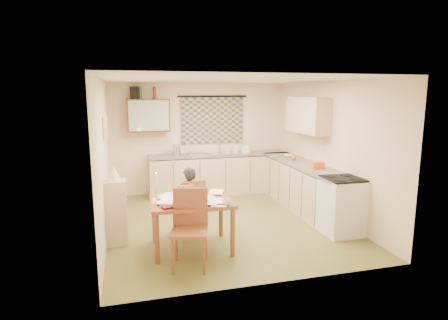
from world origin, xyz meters
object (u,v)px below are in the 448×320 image
object	(u,v)px
counter_right	(304,187)
chair_far	(189,217)
dining_table	(192,224)
shelf_stand	(116,213)
person	(189,202)
counter_back	(222,174)
stove	(341,206)

from	to	relation	value
counter_right	chair_far	xyz separation A→B (m)	(-2.41, -0.74, -0.16)
dining_table	shelf_stand	xyz separation A→B (m)	(-1.07, 0.48, 0.12)
chair_far	person	bearing A→B (deg)	72.07
counter_back	chair_far	size ratio (longest dim) A/B	3.56
person	dining_table	bearing A→B (deg)	81.37
stove	shelf_stand	xyz separation A→B (m)	(-3.54, 0.49, 0.03)
counter_back	chair_far	world-z (taller)	chair_far
counter_right	person	bearing A→B (deg)	-162.16
counter_right	chair_far	distance (m)	2.53
counter_right	shelf_stand	distance (m)	3.64
shelf_stand	person	bearing A→B (deg)	3.44
counter_right	person	world-z (taller)	person
counter_back	dining_table	distance (m)	3.18
stove	dining_table	xyz separation A→B (m)	(-2.47, 0.02, -0.09)
counter_back	stove	size ratio (longest dim) A/B	3.52
stove	chair_far	world-z (taller)	stove
stove	person	world-z (taller)	person
stove	person	size ratio (longest dim) A/B	0.83
stove	chair_far	xyz separation A→B (m)	(-2.41, 0.59, -0.18)
stove	shelf_stand	size ratio (longest dim) A/B	0.94
counter_back	dining_table	world-z (taller)	counter_back
chair_far	shelf_stand	size ratio (longest dim) A/B	0.93
chair_far	person	xyz separation A→B (m)	(-0.00, -0.03, 0.28)
counter_back	counter_right	xyz separation A→B (m)	(1.24, -1.62, -0.00)
counter_right	counter_back	bearing A→B (deg)	127.48
chair_far	person	distance (m)	0.28
counter_right	dining_table	bearing A→B (deg)	-151.88
counter_right	person	xyz separation A→B (m)	(-2.41, -0.78, 0.11)
chair_far	shelf_stand	distance (m)	1.15
dining_table	counter_right	bearing A→B (deg)	30.21
shelf_stand	dining_table	bearing A→B (deg)	-23.96
dining_table	chair_far	distance (m)	0.59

